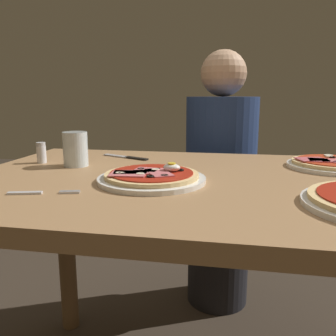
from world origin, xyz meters
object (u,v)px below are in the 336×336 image
at_px(pizza_across_left, 332,164).
at_px(fork, 38,193).
at_px(dining_table, 189,220).
at_px(salt_shaker, 41,153).
at_px(diner_person, 220,189).
at_px(pizza_foreground, 152,177).
at_px(water_glass_near, 76,151).
at_px(knife, 128,157).

distance_m(pizza_across_left, fork, 0.84).
xyz_separation_m(dining_table, salt_shaker, (-0.50, 0.12, 0.15)).
bearing_deg(fork, diner_person, 67.52).
distance_m(pizza_foreground, fork, 0.27).
bearing_deg(pizza_across_left, diner_person, 125.76).
xyz_separation_m(pizza_across_left, water_glass_near, (-0.77, -0.11, 0.03)).
height_order(dining_table, fork, fork).
bearing_deg(salt_shaker, dining_table, -13.32).
distance_m(pizza_foreground, pizza_across_left, 0.56).
height_order(pizza_foreground, fork, pizza_foreground).
height_order(pizza_across_left, water_glass_near, water_glass_near).
distance_m(water_glass_near, salt_shaker, 0.14).
distance_m(dining_table, diner_person, 0.69).
height_order(dining_table, pizza_across_left, pizza_across_left).
relative_size(dining_table, pizza_across_left, 4.74).
height_order(dining_table, water_glass_near, water_glass_near).
distance_m(dining_table, fork, 0.40).
bearing_deg(pizza_foreground, water_glass_near, 150.68).
relative_size(water_glass_near, fork, 0.68).
bearing_deg(fork, water_glass_near, 99.59).
bearing_deg(pizza_across_left, salt_shaker, -174.75).
relative_size(pizza_foreground, diner_person, 0.23).
bearing_deg(salt_shaker, water_glass_near, -11.98).
bearing_deg(knife, salt_shaker, -151.42).
bearing_deg(salt_shaker, pizza_foreground, -24.18).
height_order(pizza_foreground, diner_person, diner_person).
bearing_deg(pizza_across_left, pizza_foreground, -151.76).
height_order(dining_table, diner_person, diner_person).
xyz_separation_m(fork, knife, (0.07, 0.48, 0.00)).
height_order(pizza_across_left, diner_person, diner_person).
bearing_deg(knife, pizza_foreground, -63.65).
height_order(pizza_across_left, knife, pizza_across_left).
bearing_deg(pizza_foreground, pizza_across_left, 28.24).
bearing_deg(diner_person, water_glass_near, 54.21).
relative_size(pizza_foreground, fork, 1.76).
relative_size(dining_table, water_glass_near, 11.64).
height_order(dining_table, knife, knife).
relative_size(dining_table, fork, 7.91).
height_order(dining_table, salt_shaker, salt_shaker).
distance_m(water_glass_near, diner_person, 0.77).
bearing_deg(pizza_foreground, fork, -145.05).
bearing_deg(fork, knife, 82.15).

